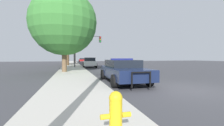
% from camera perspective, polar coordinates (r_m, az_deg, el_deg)
% --- Properties ---
extents(ground_plane, '(110.00, 110.00, 0.00)m').
position_cam_1_polar(ground_plane, '(8.04, 26.43, -8.83)').
color(ground_plane, '#3D3D42').
extents(sidewalk_left, '(3.00, 110.00, 0.13)m').
position_cam_1_polar(sidewalk_left, '(6.05, -13.46, -11.63)').
color(sidewalk_left, '#BCB7AD').
rests_on(sidewalk_left, ground_plane).
extents(police_car, '(2.24, 5.09, 1.44)m').
position_cam_1_polar(police_car, '(9.12, 4.14, -2.72)').
color(police_car, '#141E3D').
rests_on(police_car, ground_plane).
extents(fire_hydrant, '(0.52, 0.23, 0.81)m').
position_cam_1_polar(fire_hydrant, '(2.62, 1.43, -18.80)').
color(fire_hydrant, gold).
rests_on(fire_hydrant, sidewalk_left).
extents(traffic_light, '(3.99, 0.35, 4.69)m').
position_cam_1_polar(traffic_light, '(22.48, -9.89, 7.16)').
color(traffic_light, '#424247').
rests_on(traffic_light, sidewalk_left).
extents(car_background_distant, '(2.05, 4.50, 1.26)m').
position_cam_1_polar(car_background_distant, '(49.79, -11.36, 1.14)').
color(car_background_distant, maroon).
rests_on(car_background_distant, ground_plane).
extents(car_background_midblock, '(2.23, 4.25, 1.49)m').
position_cam_1_polar(car_background_midblock, '(22.49, -8.51, 0.28)').
color(car_background_midblock, silver).
rests_on(car_background_midblock, ground_plane).
extents(tree_sidewalk_near, '(6.25, 6.25, 7.82)m').
position_cam_1_polar(tree_sidewalk_near, '(15.44, -17.86, 14.43)').
color(tree_sidewalk_near, brown).
rests_on(tree_sidewalk_near, sidewalk_left).
extents(tree_sidewalk_mid, '(5.93, 5.93, 8.12)m').
position_cam_1_polar(tree_sidewalk_mid, '(27.47, -16.55, 9.92)').
color(tree_sidewalk_mid, '#4C3823').
rests_on(tree_sidewalk_mid, sidewalk_left).
extents(tree_sidewalk_far, '(3.73, 3.73, 6.39)m').
position_cam_1_polar(tree_sidewalk_far, '(35.49, -14.10, 7.10)').
color(tree_sidewalk_far, brown).
rests_on(tree_sidewalk_far, sidewalk_left).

